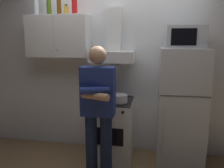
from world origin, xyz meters
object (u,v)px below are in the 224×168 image
Objects in this scene: upper_cabinet at (59,37)px; cooking_pot at (120,98)px; refrigerator at (181,108)px; person_standing at (98,111)px; bottle_beer_brown at (59,7)px; bottle_olive_oil at (49,7)px; bottle_vodka_clear at (36,5)px; stove_oven at (112,129)px; range_hood at (113,48)px; bottle_spice_jar at (66,10)px; bottle_soda_red at (75,5)px; microwave at (185,37)px.

upper_cabinet reaches higher than cooking_pot.
refrigerator is 0.98× the size of person_standing.
bottle_olive_oil is at bearing -168.24° from bottle_beer_brown.
bottle_olive_oil is 0.95× the size of bottle_beer_brown.
bottle_olive_oil is at bearing 176.27° from refrigerator.
bottle_vodka_clear reaches higher than bottle_olive_oil.
refrigerator is 1.17m from person_standing.
range_hood reaches higher than stove_oven.
range_hood is at bearing 172.45° from refrigerator.
range_hood is 5.07× the size of bottle_spice_jar.
upper_cabinet is 0.39m from bottle_spice_jar.
range_hood reaches higher than person_standing.
range_hood is at bearing 0.73° from bottle_vodka_clear.
bottle_beer_brown reaches higher than bottle_spice_jar.
bottle_olive_oil is (-0.93, -0.00, 0.56)m from range_hood.
bottle_spice_jar is (-1.63, 0.15, 1.32)m from refrigerator.
bottle_soda_red is 0.57m from bottle_vodka_clear.
bottle_olive_oil is at bearing -173.60° from bottle_spice_jar.
person_standing is at bearing -110.30° from cooking_pot.
stove_oven is 1.82× the size of microwave.
stove_oven is at bearing -7.56° from bottle_olive_oil.
upper_cabinet is 2.82× the size of cooking_pot.
stove_oven is 2.96× the size of bottle_vodka_clear.
bottle_beer_brown is at bearing 175.82° from bottle_soda_red.
bottle_soda_red reaches higher than microwave.
bottle_soda_red reaches higher than cooking_pot.
bottle_soda_red reaches higher than bottle_spice_jar.
bottle_spice_jar reaches higher than range_hood.
person_standing reaches higher than refrigerator.
bottle_beer_brown is (0.14, 0.03, 0.01)m from bottle_olive_oil.
upper_cabinet is 0.55× the size of person_standing.
bottle_olive_oil is 0.38m from bottle_soda_red.
bottle_olive_oil is (-0.93, 0.12, 1.73)m from stove_oven.
person_standing is at bearing -33.78° from bottle_vodka_clear.
bottle_beer_brown is (-0.92, 0.27, 1.24)m from cooking_pot.
upper_cabinet is 1.03× the size of stove_oven.
bottle_spice_jar is at bearing 12.27° from upper_cabinet.
microwave is at bearing -4.63° from bottle_spice_jar.
bottle_soda_red is 1.17× the size of bottle_beer_brown.
microwave is 1.63× the size of bottle_vodka_clear.
microwave is (-0.00, 0.02, 0.94)m from refrigerator.
bottle_vodka_clear is at bearing 177.42° from microwave.
range_hood is 3.25× the size of bottle_olive_oil.
refrigerator is 10.83× the size of bottle_spice_jar.
bottle_olive_oil reaches higher than refrigerator.
upper_cabinet is 3.69× the size of bottle_beer_brown.
range_hood is 1.01m from person_standing.
cooking_pot is at bearing -20.50° from bottle_soda_red.
refrigerator is at bearing 0.04° from stove_oven.
bottle_vodka_clear is at bearing -174.98° from bottle_spice_jar.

